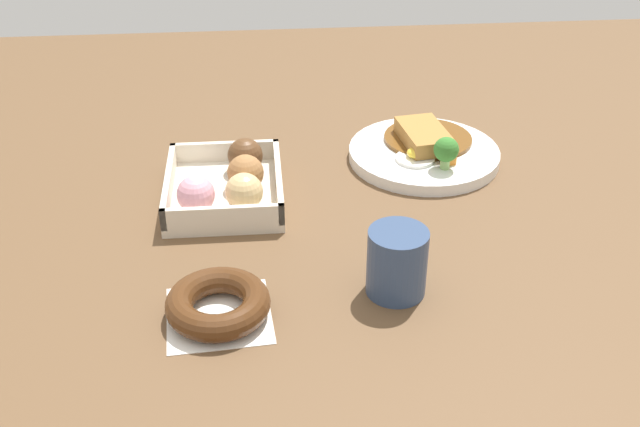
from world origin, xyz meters
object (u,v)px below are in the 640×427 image
(coffee_mug, at_px, (397,262))
(curry_plate, at_px, (425,150))
(donut_box, at_px, (229,184))
(chocolate_ring_donut, at_px, (218,304))

(coffee_mug, bearing_deg, curry_plate, -17.33)
(donut_box, relative_size, coffee_mug, 2.34)
(curry_plate, xyz_separation_m, coffee_mug, (-0.32, 0.10, 0.03))
(curry_plate, relative_size, donut_box, 1.19)
(curry_plate, bearing_deg, coffee_mug, 162.67)
(chocolate_ring_donut, bearing_deg, curry_plate, -41.19)
(donut_box, relative_size, chocolate_ring_donut, 1.53)
(donut_box, xyz_separation_m, coffee_mug, (-0.23, -0.20, 0.02))
(donut_box, bearing_deg, coffee_mug, -138.99)
(curry_plate, distance_m, donut_box, 0.31)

